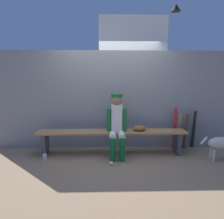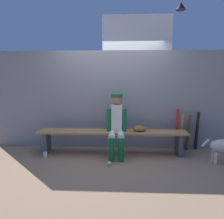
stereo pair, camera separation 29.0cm
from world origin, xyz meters
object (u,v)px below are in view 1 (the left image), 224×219
Objects in this scene: dugout_bench at (112,136)px; cup_on_ground at (45,157)px; bat_aluminum_red at (175,129)px; scoreboard at (135,48)px; bat_wood_dark at (186,131)px; baseball_glove at (139,128)px; bat_wood_tan at (178,131)px; dog at (224,143)px; cup_on_bench at (123,127)px; player_seated at (117,123)px; bat_aluminum_black at (194,130)px; baseball at (111,163)px.

dugout_bench is 1.40m from cup_on_ground.
scoreboard is (-0.76, 1.03, 1.86)m from bat_aluminum_red.
bat_aluminum_red is 8.58× the size of cup_on_ground.
bat_wood_dark is at bearing 10.37° from cup_on_ground.
bat_aluminum_red is 2.81m from cup_on_ground.
bat_wood_dark is 2.41m from scoreboard.
baseball_glove is 1.14m from bat_wood_dark.
bat_wood_tan is at bearing 33.27° from bat_aluminum_red.
cup_on_bench is at bearing 167.56° from dog.
scoreboard is at bearing 126.39° from bat_aluminum_red.
dog is at bearing -38.74° from bat_aluminum_red.
player_seated reaches higher than baseball_glove.
dog is (1.53, -1.65, -2.00)m from scoreboard.
dugout_bench is at bearing 11.11° from cup_on_ground.
baseball_glove is 0.35m from cup_on_bench.
bat_wood_tan is 1.02× the size of bat_wood_dark.
bat_aluminum_red is 8.58× the size of cup_on_bench.
scoreboard is at bearing 132.84° from dog.
baseball_glove is at bearing 167.22° from dog.
cup_on_ground is at bearing -168.89° from dugout_bench.
bat_aluminum_black reaches higher than dog.
dog is at bearing -47.16° from scoreboard.
dugout_bench is 0.28m from cup_on_bench.
baseball_glove is (0.47, 0.11, -0.14)m from player_seated.
bat_aluminum_black is at bearing -3.87° from bat_wood_tan.
dog is (0.51, -0.65, -0.07)m from bat_wood_dark.
cup_on_ground is (-2.73, -0.52, -0.42)m from bat_aluminum_red.
bat_wood_tan is 7.46× the size of cup_on_ground.
dog is at bearing -6.92° from player_seated.
cup_on_bench is at bearing 169.15° from baseball_glove.
bat_aluminum_red is 1.09× the size of bat_aluminum_black.
bat_aluminum_black is 11.69× the size of baseball.
player_seated is (0.10, -0.11, 0.30)m from dugout_bench.
dugout_bench is 27.96× the size of cup_on_ground.
baseball_glove is at bearing -93.00° from scoreboard.
bat_aluminum_black is (1.85, 0.31, 0.03)m from dugout_bench.
baseball is at bearing -92.76° from dugout_bench.
baseball is (-0.60, -0.56, -0.52)m from baseball_glove.
bat_aluminum_red is 1.18× the size of bat_wood_dark.
dugout_bench is at bearing 87.24° from baseball.
cup_on_bench is (0.23, 0.07, 0.16)m from dugout_bench.
bat_aluminum_black is 1.64m from cup_on_bench.
bat_aluminum_black is (0.45, 0.05, -0.04)m from bat_aluminum_red.
dugout_bench is 1.55m from bat_wood_tan.
baseball is at bearing -153.33° from bat_wood_dark.
baseball is at bearing -174.80° from dog.
dugout_bench is 1.42m from bat_aluminum_red.
bat_wood_dark is at bearing 14.26° from player_seated.
player_seated is 1.57m from cup_on_ground.
dugout_bench is 2.42× the size of player_seated.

